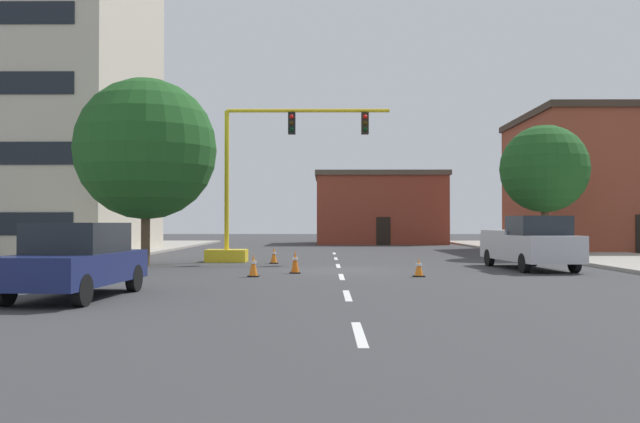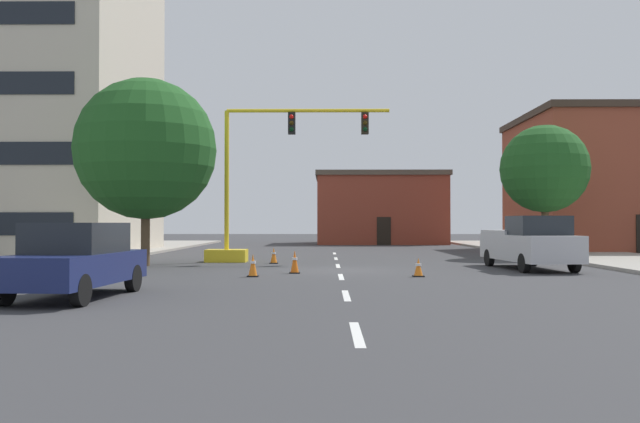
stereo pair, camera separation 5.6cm
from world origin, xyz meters
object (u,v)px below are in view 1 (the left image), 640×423
(traffic_cone_roadside_b, at_px, (419,267))
(traffic_cone_roadside_d, at_px, (253,266))
(tree_left_near, at_px, (146,149))
(traffic_signal_gantry, at_px, (249,213))
(traffic_cone_roadside_c, at_px, (295,262))
(traffic_cone_roadside_a, at_px, (274,256))
(tree_right_mid, at_px, (544,169))
(pickup_truck_silver, at_px, (530,243))
(sedan_navy_near_left, at_px, (76,260))

(traffic_cone_roadside_b, xyz_separation_m, traffic_cone_roadside_d, (-5.33, -0.07, 0.06))
(traffic_cone_roadside_d, bearing_deg, tree_left_near, 131.99)
(traffic_signal_gantry, height_order, traffic_cone_roadside_c, traffic_signal_gantry)
(traffic_cone_roadside_a, bearing_deg, traffic_cone_roadside_d, -91.02)
(traffic_signal_gantry, distance_m, tree_right_mid, 14.92)
(tree_left_near, xyz_separation_m, traffic_cone_roadside_d, (4.97, -5.53, -4.37))
(traffic_signal_gantry, xyz_separation_m, traffic_cone_roadside_c, (2.36, -6.76, -1.80))
(pickup_truck_silver, xyz_separation_m, sedan_navy_near_left, (-13.41, -9.66, -0.09))
(tree_left_near, height_order, sedan_navy_near_left, tree_left_near)
(pickup_truck_silver, relative_size, traffic_cone_roadside_d, 7.60)
(traffic_signal_gantry, distance_m, pickup_truck_silver, 12.05)
(traffic_signal_gantry, relative_size, traffic_cone_roadside_a, 11.72)
(sedan_navy_near_left, bearing_deg, traffic_signal_gantry, 80.63)
(tree_left_near, distance_m, tree_right_mid, 19.26)
(tree_left_near, height_order, traffic_cone_roadside_d, tree_left_near)
(tree_right_mid, xyz_separation_m, sedan_navy_near_left, (-16.68, -17.87, -3.53))
(tree_right_mid, bearing_deg, traffic_cone_roadside_b, -124.03)
(tree_left_near, distance_m, traffic_cone_roadside_c, 8.63)
(tree_right_mid, height_order, sedan_navy_near_left, tree_right_mid)
(traffic_signal_gantry, distance_m, tree_left_near, 5.38)
(tree_left_near, relative_size, traffic_cone_roadside_b, 12.53)
(tree_left_near, relative_size, pickup_truck_silver, 1.37)
(pickup_truck_silver, xyz_separation_m, traffic_cone_roadside_b, (-4.64, -3.50, -0.68))
(traffic_signal_gantry, xyz_separation_m, tree_right_mid, (14.32, 3.55, 2.23))
(tree_right_mid, distance_m, pickup_truck_silver, 9.48)
(sedan_navy_near_left, xyz_separation_m, traffic_cone_roadside_d, (3.44, 6.09, -0.53))
(traffic_cone_roadside_c, xyz_separation_m, traffic_cone_roadside_d, (-1.28, -1.46, -0.03))
(tree_right_mid, distance_m, traffic_cone_roadside_a, 14.54)
(tree_left_near, bearing_deg, traffic_cone_roadside_a, 16.24)
(traffic_signal_gantry, height_order, tree_right_mid, traffic_signal_gantry)
(sedan_navy_near_left, bearing_deg, traffic_cone_roadside_c, 58.00)
(tree_right_mid, distance_m, traffic_cone_roadside_b, 14.71)
(traffic_cone_roadside_c, height_order, traffic_cone_roadside_d, traffic_cone_roadside_c)
(pickup_truck_silver, height_order, traffic_cone_roadside_c, pickup_truck_silver)
(traffic_cone_roadside_b, bearing_deg, traffic_cone_roadside_c, 161.02)
(sedan_navy_near_left, bearing_deg, traffic_cone_roadside_a, 74.77)
(traffic_signal_gantry, xyz_separation_m, traffic_cone_roadside_d, (1.08, -8.22, -1.83))
(sedan_navy_near_left, bearing_deg, tree_left_near, 97.51)
(traffic_signal_gantry, relative_size, traffic_cone_roadside_c, 10.34)
(tree_left_near, height_order, pickup_truck_silver, tree_left_near)
(pickup_truck_silver, bearing_deg, traffic_cone_roadside_c, -166.40)
(traffic_cone_roadside_c, bearing_deg, traffic_cone_roadside_a, 101.75)
(traffic_cone_roadside_a, height_order, traffic_cone_roadside_b, traffic_cone_roadside_a)
(tree_right_mid, height_order, traffic_cone_roadside_d, tree_right_mid)
(sedan_navy_near_left, distance_m, traffic_cone_roadside_d, 7.02)
(pickup_truck_silver, bearing_deg, traffic_cone_roadside_a, 160.72)
(pickup_truck_silver, xyz_separation_m, traffic_cone_roadside_c, (-8.69, -2.10, -0.59))
(traffic_cone_roadside_c, bearing_deg, sedan_navy_near_left, -122.00)
(sedan_navy_near_left, height_order, traffic_cone_roadside_a, sedan_navy_near_left)
(traffic_signal_gantry, bearing_deg, traffic_cone_roadside_a, -45.22)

